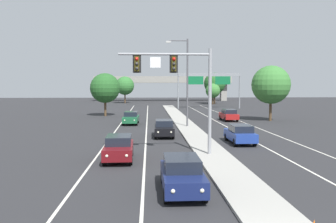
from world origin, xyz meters
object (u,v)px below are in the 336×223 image
Objects in this scene: car_oncoming_black at (164,128)px; car_receding_blue at (240,134)px; car_oncoming_darkred at (119,147)px; car_oncoming_green at (131,118)px; car_oncoming_navy at (182,174)px; highway_sign_gantry at (209,79)px; tree_far_left_c at (108,91)px; tree_far_right_a at (271,85)px; tree_far_left_b at (105,88)px; car_receding_red at (229,115)px; tree_far_right_c at (215,83)px; tree_far_left_a at (125,86)px; overhead_signal_mast at (181,79)px; street_lamp_median at (185,77)px; tree_far_right_b at (213,91)px.

car_receding_blue is (6.20, -4.22, 0.00)m from car_oncoming_black.
car_oncoming_darkred is 1.00× the size of car_oncoming_green.
highway_sign_gantry reaches higher than car_oncoming_navy.
tree_far_left_c is (-9.95, 80.27, 2.29)m from car_oncoming_darkred.
tree_far_left_b is at bearing 159.50° from tree_far_right_a.
car_receding_red is 44.80m from tree_far_right_c.
car_oncoming_green is 1.01× the size of car_receding_blue.
car_oncoming_darkred is at bearing -127.62° from tree_far_right_a.
tree_far_right_c is 1.13× the size of tree_far_left_a.
car_oncoming_navy is 88.35m from tree_far_left_c.
tree_far_right_c is at bearing 74.32° from car_oncoming_darkred.
overhead_signal_mast is 16.63m from street_lamp_median.
overhead_signal_mast is 0.72× the size of street_lamp_median.
car_oncoming_darkred is at bearing -105.54° from tree_far_right_b.
street_lamp_median is at bearing -104.07° from tree_far_right_b.
tree_far_right_a is (18.58, 24.10, 4.12)m from car_oncoming_darkred.
tree_far_left_b is 0.83× the size of tree_far_right_c.
overhead_signal_mast is 9.14m from car_oncoming_navy.
car_receding_blue is 0.34× the size of highway_sign_gantry.
car_oncoming_darkred is 0.60× the size of tree_far_right_a.
car_receding_red is at bearing -24.77° from tree_far_left_b.
car_oncoming_darkred is at bearing -167.48° from overhead_signal_mast.
car_oncoming_navy is (-0.68, -7.95, -4.47)m from overhead_signal_mast.
car_oncoming_navy is at bearing -94.92° from overhead_signal_mast.
car_receding_blue is at bearing -73.40° from street_lamp_median.
tree_far_right_a is 54.30m from tree_far_left_a.
car_oncoming_green is 0.60× the size of tree_far_right_a.
street_lamp_median is 2.22× the size of car_oncoming_black.
highway_sign_gantry is (14.87, 29.12, 5.34)m from car_oncoming_green.
car_oncoming_black is (-0.76, 9.26, -4.47)m from overhead_signal_mast.
tree_far_left_c is at bearing 127.17° from tree_far_left_a.
tree_far_right_c is (19.31, 68.76, 4.55)m from car_oncoming_darkred.
overhead_signal_mast is 10.31m from car_oncoming_black.
highway_sign_gantry is (10.43, 49.13, 0.87)m from overhead_signal_mast.
tree_far_left_c is (-28.53, 56.16, -1.82)m from tree_far_right_a.
car_receding_blue is 0.55× the size of tree_far_right_c.
tree_far_right_c is (4.72, 18.70, -0.80)m from highway_sign_gantry.
tree_far_right_c is at bearing 74.80° from car_oncoming_black.
car_oncoming_darkred is at bearing -109.52° from street_lamp_median.
tree_far_right_a is (12.40, 6.68, -0.85)m from street_lamp_median.
tree_far_right_a reaches higher than overhead_signal_mast.
tree_far_left_c is (-19.54, 74.30, 2.29)m from car_receding_blue.
car_oncoming_black is 0.66× the size of tree_far_left_b.
tree_far_right_c reaches higher than overhead_signal_mast.
overhead_signal_mast is 1.61× the size of car_oncoming_navy.
car_oncoming_green is at bearing -85.28° from tree_far_left_a.
car_oncoming_green is at bearing -170.47° from tree_far_right_a.
street_lamp_median is at bearing 70.48° from car_oncoming_darkred.
highway_sign_gantry is at bearing -50.92° from tree_far_left_c.
car_oncoming_darkred is (-6.18, -17.42, -4.97)m from street_lamp_median.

